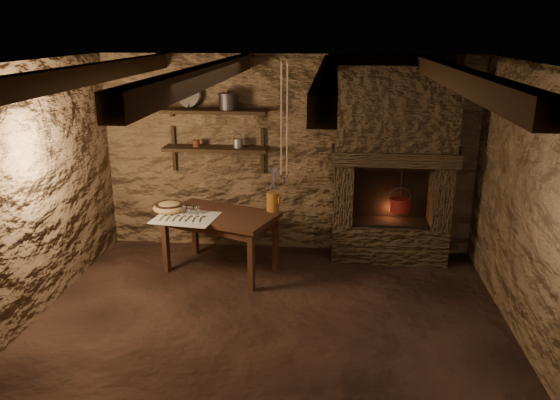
# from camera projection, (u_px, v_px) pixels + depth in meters

# --- Properties ---
(floor) EXTENTS (4.50, 4.50, 0.00)m
(floor) POSITION_uv_depth(u_px,v_px,m) (268.00, 328.00, 5.09)
(floor) COLOR black
(floor) RESTS_ON ground
(back_wall) EXTENTS (4.50, 0.04, 2.40)m
(back_wall) POSITION_uv_depth(u_px,v_px,m) (287.00, 155.00, 6.63)
(back_wall) COLOR #483422
(back_wall) RESTS_ON floor
(front_wall) EXTENTS (4.50, 0.04, 2.40)m
(front_wall) POSITION_uv_depth(u_px,v_px,m) (221.00, 325.00, 2.84)
(front_wall) COLOR #483422
(front_wall) RESTS_ON floor
(left_wall) EXTENTS (0.04, 4.00, 2.40)m
(left_wall) POSITION_uv_depth(u_px,v_px,m) (22.00, 199.00, 4.95)
(left_wall) COLOR #483422
(left_wall) RESTS_ON floor
(right_wall) EXTENTS (0.04, 4.00, 2.40)m
(right_wall) POSITION_uv_depth(u_px,v_px,m) (536.00, 215.00, 4.52)
(right_wall) COLOR #483422
(right_wall) RESTS_ON floor
(ceiling) EXTENTS (4.50, 4.00, 0.04)m
(ceiling) POSITION_uv_depth(u_px,v_px,m) (266.00, 64.00, 4.37)
(ceiling) COLOR black
(ceiling) RESTS_ON back_wall
(beam_far_left) EXTENTS (0.14, 3.95, 0.16)m
(beam_far_left) POSITION_uv_depth(u_px,v_px,m) (88.00, 74.00, 4.54)
(beam_far_left) COLOR black
(beam_far_left) RESTS_ON ceiling
(beam_mid_left) EXTENTS (0.14, 3.95, 0.16)m
(beam_mid_left) POSITION_uv_depth(u_px,v_px,m) (206.00, 75.00, 4.45)
(beam_mid_left) COLOR black
(beam_mid_left) RESTS_ON ceiling
(beam_mid_right) EXTENTS (0.14, 3.95, 0.16)m
(beam_mid_right) POSITION_uv_depth(u_px,v_px,m) (328.00, 76.00, 4.35)
(beam_mid_right) COLOR black
(beam_mid_right) RESTS_ON ceiling
(beam_far_right) EXTENTS (0.14, 3.95, 0.16)m
(beam_far_right) POSITION_uv_depth(u_px,v_px,m) (457.00, 77.00, 4.26)
(beam_far_right) COLOR black
(beam_far_right) RESTS_ON ceiling
(shelf_lower) EXTENTS (1.25, 0.30, 0.04)m
(shelf_lower) POSITION_uv_depth(u_px,v_px,m) (216.00, 149.00, 6.53)
(shelf_lower) COLOR black
(shelf_lower) RESTS_ON back_wall
(shelf_upper) EXTENTS (1.25, 0.30, 0.04)m
(shelf_upper) POSITION_uv_depth(u_px,v_px,m) (214.00, 111.00, 6.40)
(shelf_upper) COLOR black
(shelf_upper) RESTS_ON back_wall
(hearth) EXTENTS (1.43, 0.51, 2.30)m
(hearth) POSITION_uv_depth(u_px,v_px,m) (393.00, 160.00, 6.29)
(hearth) COLOR #322619
(hearth) RESTS_ON floor
(work_table) EXTENTS (1.39, 1.08, 0.70)m
(work_table) POSITION_uv_depth(u_px,v_px,m) (221.00, 240.00, 6.19)
(work_table) COLOR #321B11
(work_table) RESTS_ON floor
(linen_cloth) EXTENTS (0.72, 0.61, 0.01)m
(linen_cloth) POSITION_uv_depth(u_px,v_px,m) (186.00, 218.00, 5.94)
(linen_cloth) COLOR beige
(linen_cloth) RESTS_ON work_table
(pewter_cutlery_row) EXTENTS (0.57, 0.29, 0.01)m
(pewter_cutlery_row) POSITION_uv_depth(u_px,v_px,m) (185.00, 218.00, 5.91)
(pewter_cutlery_row) COLOR gray
(pewter_cutlery_row) RESTS_ON linen_cloth
(drinking_glasses) EXTENTS (0.21, 0.06, 0.08)m
(drinking_glasses) POSITION_uv_depth(u_px,v_px,m) (190.00, 210.00, 6.04)
(drinking_glasses) COLOR white
(drinking_glasses) RESTS_ON linen_cloth
(stoneware_jug) EXTENTS (0.16, 0.16, 0.50)m
(stoneware_jug) POSITION_uv_depth(u_px,v_px,m) (273.00, 193.00, 6.12)
(stoneware_jug) COLOR #AA6420
(stoneware_jug) RESTS_ON work_table
(wooden_bowl) EXTENTS (0.43, 0.43, 0.13)m
(wooden_bowl) POSITION_uv_depth(u_px,v_px,m) (169.00, 208.00, 6.15)
(wooden_bowl) COLOR #A98549
(wooden_bowl) RESTS_ON work_table
(iron_stockpot) EXTENTS (0.30, 0.30, 0.17)m
(iron_stockpot) POSITION_uv_depth(u_px,v_px,m) (229.00, 102.00, 6.35)
(iron_stockpot) COLOR #292624
(iron_stockpot) RESTS_ON shelf_upper
(tin_pan) EXTENTS (0.31, 0.20, 0.28)m
(tin_pan) POSITION_uv_depth(u_px,v_px,m) (190.00, 96.00, 6.47)
(tin_pan) COLOR #A7A7A1
(tin_pan) RESTS_ON shelf_upper
(small_kettle) EXTENTS (0.17, 0.14, 0.16)m
(small_kettle) POSITION_uv_depth(u_px,v_px,m) (238.00, 143.00, 6.48)
(small_kettle) COLOR #A7A7A1
(small_kettle) RESTS_ON shelf_lower
(rusty_tin) EXTENTS (0.09, 0.09, 0.08)m
(rusty_tin) POSITION_uv_depth(u_px,v_px,m) (196.00, 143.00, 6.54)
(rusty_tin) COLOR #4F1F0F
(rusty_tin) RESTS_ON shelf_lower
(red_pot) EXTENTS (0.29, 0.29, 0.54)m
(red_pot) POSITION_uv_depth(u_px,v_px,m) (400.00, 204.00, 6.39)
(red_pot) COLOR maroon
(red_pot) RESTS_ON hearth
(hanging_ropes) EXTENTS (0.08, 0.08, 1.20)m
(hanging_ropes) POSITION_uv_depth(u_px,v_px,m) (284.00, 118.00, 5.55)
(hanging_ropes) COLOR #C9AD8E
(hanging_ropes) RESTS_ON ceiling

